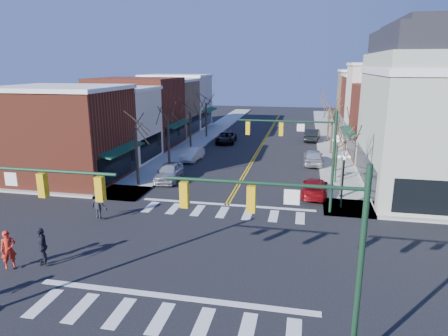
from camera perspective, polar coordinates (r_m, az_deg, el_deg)
The scene contains 34 objects.
ground at distance 22.77m, azimuth -3.50°, elevation -11.80°, with size 160.00×160.00×0.00m, color black.
sidewalk_left at distance 43.30m, azimuth -7.82°, elevation 1.05°, with size 3.50×70.00×0.15m, color #9E9B93.
sidewalk_right at distance 41.05m, azimuth 15.90°, elevation -0.14°, with size 3.50×70.00×0.15m, color #9E9B93.
bldg_left_brick_a at distance 38.24m, azimuth -21.81°, elevation 4.35°, with size 10.00×8.50×8.00m, color maroon.
bldg_left_stucco_a at distance 44.86m, azimuth -16.41°, elevation 5.84°, with size 10.00×7.00×7.50m, color beige.
bldg_left_brick_b at distance 51.94m, azimuth -12.33°, elevation 7.77°, with size 10.00×9.00×8.50m, color maroon.
bldg_left_tan at distance 59.56m, azimuth -9.11°, elevation 8.41°, with size 10.00×7.50×7.80m, color #A08058.
bldg_left_stucco_b at distance 66.82m, azimuth -6.76°, elevation 9.32°, with size 10.00×8.00×8.20m, color beige.
bldg_right_brick_a at distance 46.91m, azimuth 24.05°, elevation 5.84°, with size 10.00×8.50×8.00m, color maroon.
bldg_right_stucco at distance 54.35m, azimuth 22.49°, elevation 8.09°, with size 10.00×7.00×10.00m, color beige.
bldg_right_brick_b at distance 61.77m, azimuth 21.18°, elevation 8.17°, with size 10.00×8.00×8.50m, color maroon.
bldg_right_tan at distance 69.62m, azimuth 20.17°, elevation 9.08°, with size 10.00×8.00×9.00m, color #A08058.
traffic_mast_near_left at distance 17.33m, azimuth -28.71°, elevation -5.43°, with size 6.60×0.28×7.20m.
traffic_mast_near_right at distance 13.40m, azimuth 11.25°, elevation -9.46°, with size 6.60×0.28×7.20m.
traffic_mast_far_right at distance 27.60m, azimuth 11.65°, elevation 3.00°, with size 6.60×0.28×7.20m.
lamppost_corner at distance 29.19m, azimuth 16.70°, elevation -0.21°, with size 0.36×0.36×4.33m.
lamppost_midblock at distance 35.50m, azimuth 15.87°, elevation 2.41°, with size 0.36×0.36×4.33m.
tree_left_a at distance 34.52m, azimuth -12.33°, elevation 1.31°, with size 0.24×0.24×4.76m, color #382B21.
tree_left_b at distance 41.76m, azimuth -7.94°, elevation 3.97°, with size 0.24×0.24×5.04m, color #382B21.
tree_left_c at distance 49.30m, azimuth -4.84°, elevation 5.39°, with size 0.24×0.24×4.55m, color #382B21.
tree_left_d at distance 56.91m, azimuth -2.56°, elevation 6.83°, with size 0.24×0.24×4.90m, color #382B21.
tree_right_a at distance 31.78m, azimuth 16.62°, elevation -0.24°, with size 0.24×0.24×4.62m, color #382B21.
tree_right_b at distance 39.50m, azimuth 15.74°, elevation 3.06°, with size 0.24×0.24×5.18m, color #382B21.
tree_right_c at distance 47.39m, azimuth 15.12°, elevation 4.73°, with size 0.24×0.24×4.83m, color #382B21.
tree_right_d at distance 55.27m, azimuth 14.69°, elevation 6.18°, with size 0.24×0.24×4.97m, color #382B21.
car_left_near at distance 35.90m, azimuth -7.85°, elevation -0.56°, with size 1.92×4.76×1.62m, color #BCBDC1.
car_left_mid at distance 43.32m, azimuth -4.51°, elevation 1.97°, with size 1.45×4.14×1.37m, color silver.
car_left_far at distance 53.00m, azimuth 0.32°, elevation 4.35°, with size 2.32×5.04×1.40m, color black.
car_right_near at distance 32.36m, azimuth 12.84°, elevation -2.70°, with size 1.95×4.81×1.39m, color maroon.
car_right_mid at distance 42.36m, azimuth 12.66°, elevation 1.56°, with size 1.94×4.81×1.64m, color silver.
car_right_far at distance 55.69m, azimuth 12.51°, elevation 4.65°, with size 1.77×5.07×1.67m, color black.
pedestrian_red_a at distance 23.06m, azimuth -28.43°, elevation -10.19°, with size 0.71×0.47×1.96m, color red.
pedestrian_dark_a at distance 22.71m, azimuth -24.51°, elevation -10.09°, with size 1.15×0.48×1.96m, color black.
pedestrian_dark_b at distance 27.80m, azimuth -17.46°, elevation -4.97°, with size 1.26×0.72×1.95m, color black.
Camera 1 is at (5.44, -19.67, 10.10)m, focal length 32.00 mm.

